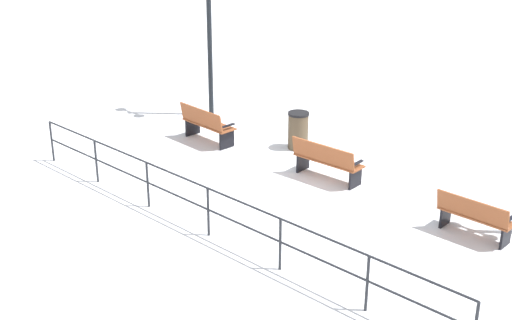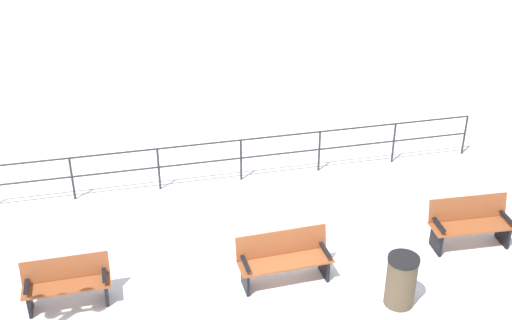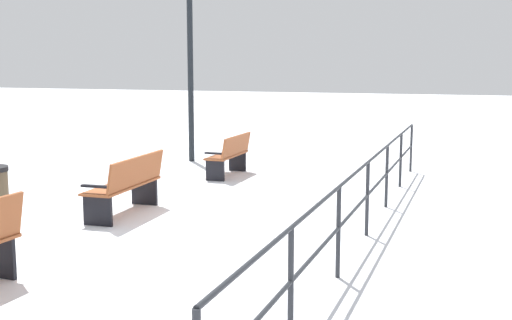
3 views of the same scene
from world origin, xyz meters
TOP-DOWN VIEW (x-y plane):
  - ground_plane at (0.00, 0.00)m, footprint 80.00×80.00m
  - bench_nearest at (-0.20, -3.73)m, footprint 0.49×1.45m
  - bench_second at (0.02, -0.00)m, footprint 0.62×1.68m
  - bench_third at (-0.21, 3.73)m, footprint 0.66×1.60m
  - waterfront_railing at (-3.63, 0.00)m, footprint 0.05×11.05m
  - trash_bin at (1.08, 1.74)m, footprint 0.53×0.53m

SIDE VIEW (x-z plane):
  - ground_plane at x=0.00m, z-range 0.00..0.00m
  - bench_nearest at x=-0.20m, z-range 0.02..0.87m
  - bench_second at x=0.02m, z-range 0.02..0.93m
  - trash_bin at x=1.08m, z-range 0.00..0.95m
  - bench_third at x=-0.21m, z-range 0.02..0.97m
  - waterfront_railing at x=-3.63m, z-range 0.17..1.19m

